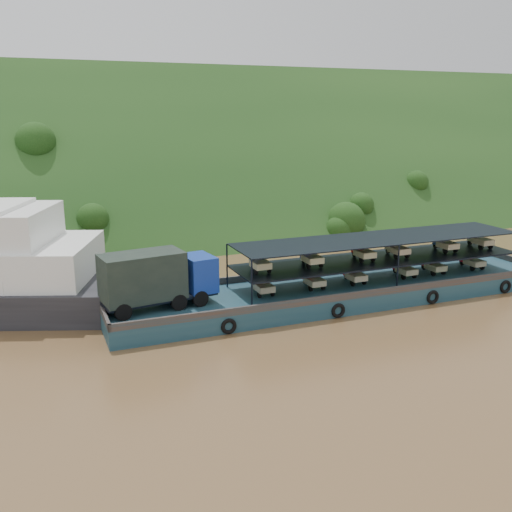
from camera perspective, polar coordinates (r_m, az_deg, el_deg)
name	(u,v)px	position (r m, az deg, el deg)	size (l,w,h in m)	color
ground	(296,304)	(42.50, 4.03, -4.86)	(160.00, 160.00, 0.00)	brown
hillside	(177,221)	(75.51, -7.95, 3.45)	(140.00, 28.00, 28.00)	#163714
cargo_barge	(317,286)	(42.67, 6.16, -3.04)	(35.04, 7.18, 5.05)	#143748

